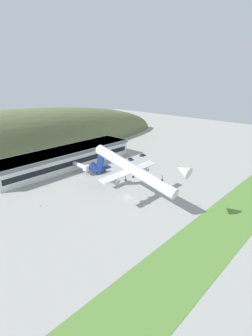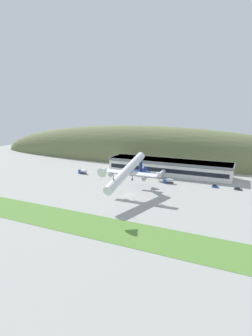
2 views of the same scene
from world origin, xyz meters
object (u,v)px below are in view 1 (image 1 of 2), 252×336
Objects in this scene: terminal_building at (65,157)px; cargo_airplane at (131,170)px; jetway_0 at (82,166)px; service_car_1 at (130,159)px; service_car_0 at (142,155)px; traffic_cone_0 at (40,206)px; fuel_truck at (101,170)px.

cargo_airplane is at bearing -96.47° from terminal_building.
jetway_0 is 42.70m from cargo_airplane.
service_car_1 is (35.06, -4.26, -3.30)m from jetway_0.
service_car_0 is 12.62m from service_car_1.
cargo_airplane is 92.04× the size of traffic_cone_0.
fuel_truck is (7.32, -7.28, -2.49)m from jetway_0.
service_car_1 is at bearing 10.61° from traffic_cone_0.
fuel_truck reaches higher than traffic_cone_0.
traffic_cone_0 is (-83.94, -13.75, -0.30)m from service_car_0.
fuel_truck is (-27.74, -3.02, 0.81)m from service_car_1.
jetway_0 is at bearing 25.92° from traffic_cone_0.
terminal_building is 1.64× the size of cargo_airplane.
jetway_0 is at bearing -92.33° from terminal_building.
terminal_building is 6.92× the size of jetway_0.
fuel_truck is at bearing 13.35° from traffic_cone_0.
service_car_1 is at bearing 42.02° from cargo_airplane.
traffic_cone_0 is at bearing -166.65° from fuel_truck.
jetway_0 is 47.95m from service_car_0.
terminal_building is 23.73× the size of service_car_1.
service_car_1 reaches higher than traffic_cone_0.
service_car_0 is 7.70× the size of traffic_cone_0.
cargo_airplane reaches higher than traffic_cone_0.
fuel_truck is at bearing -173.78° from service_car_1.
terminal_building is at bearing 105.60° from fuel_truck.
service_car_0 is at bearing 34.83° from cargo_airplane.
service_car_1 is (34.39, -20.78, -5.08)m from terminal_building.
service_car_1 reaches higher than service_car_0.
cargo_airplane is 38.37m from fuel_truck.
terminal_building is 40.50m from service_car_1.
jetway_0 is at bearing 173.08° from service_car_1.
terminal_building is 19.64× the size of service_car_0.
cargo_airplane is 8.41× the size of fuel_truck.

